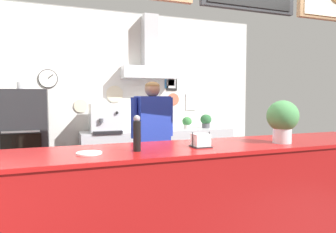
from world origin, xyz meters
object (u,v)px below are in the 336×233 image
(pepper_grinder, at_px, (137,134))
(shop_worker, at_px, (153,145))
(pizza_oven, at_px, (24,148))
(napkin_holder, at_px, (201,141))
(potted_rosemary, at_px, (206,120))
(potted_sage, at_px, (139,124))
(potted_thyme, at_px, (187,122))
(espresso_machine, at_px, (105,118))
(condiment_plate, at_px, (89,153))
(basil_vase, at_px, (282,120))

(pepper_grinder, bearing_deg, shop_worker, 67.80)
(pizza_oven, bearing_deg, napkin_holder, -56.37)
(potted_rosemary, bearing_deg, pepper_grinder, -127.03)
(pizza_oven, xyz_separation_m, potted_sage, (1.65, 0.23, 0.25))
(shop_worker, bearing_deg, potted_thyme, -137.18)
(potted_rosemary, bearing_deg, napkin_holder, -118.48)
(espresso_machine, bearing_deg, pizza_oven, -170.48)
(condiment_plate, bearing_deg, espresso_machine, 78.63)
(shop_worker, distance_m, potted_rosemary, 1.81)
(shop_worker, relative_size, potted_thyme, 8.26)
(potted_sage, bearing_deg, espresso_machine, -175.31)
(napkin_holder, bearing_deg, pizza_oven, 123.63)
(potted_rosemary, distance_m, condiment_plate, 3.34)
(potted_sage, distance_m, pepper_grinder, 2.60)
(potted_sage, distance_m, potted_thyme, 0.85)
(pizza_oven, distance_m, napkin_holder, 2.74)
(potted_sage, xyz_separation_m, napkin_holder, (-0.14, -2.50, 0.07))
(potted_thyme, bearing_deg, napkin_holder, -111.69)
(shop_worker, xyz_separation_m, basil_vase, (0.77, -1.36, 0.38))
(potted_thyme, bearing_deg, pizza_oven, -174.83)
(pizza_oven, bearing_deg, potted_thyme, 5.17)
(potted_rosemary, height_order, napkin_holder, napkin_holder)
(potted_thyme, distance_m, basil_vase, 2.57)
(potted_rosemary, distance_m, potted_thyme, 0.36)
(basil_vase, height_order, condiment_plate, basil_vase)
(napkin_holder, distance_m, pepper_grinder, 0.54)
(pizza_oven, xyz_separation_m, basil_vase, (2.28, -2.32, 0.48))
(espresso_machine, relative_size, napkin_holder, 3.04)
(potted_rosemary, height_order, potted_sage, potted_rosemary)
(espresso_machine, xyz_separation_m, potted_thyme, (1.38, 0.04, -0.10))
(condiment_plate, bearing_deg, potted_rosemary, 48.04)
(napkin_holder, xyz_separation_m, condiment_plate, (-0.88, 0.01, -0.04))
(shop_worker, height_order, potted_sage, shop_worker)
(pizza_oven, bearing_deg, espresso_machine, 9.52)
(pizza_oven, relative_size, basil_vase, 4.45)
(espresso_machine, relative_size, pepper_grinder, 1.72)
(potted_rosemary, xyz_separation_m, pepper_grinder, (-1.88, -2.50, 0.14))
(basil_vase, bearing_deg, pepper_grinder, 177.74)
(shop_worker, distance_m, pepper_grinder, 1.44)
(shop_worker, relative_size, basil_vase, 4.40)
(napkin_holder, height_order, condiment_plate, napkin_holder)
(basil_vase, xyz_separation_m, pepper_grinder, (-1.30, 0.05, -0.07))
(napkin_holder, bearing_deg, potted_thyme, 68.31)
(potted_thyme, bearing_deg, shop_worker, -129.75)
(shop_worker, xyz_separation_m, napkin_holder, (-0.00, -1.30, 0.22))
(condiment_plate, distance_m, pepper_grinder, 0.37)
(espresso_machine, relative_size, condiment_plate, 2.56)
(shop_worker, relative_size, potted_rosemary, 6.98)
(pizza_oven, bearing_deg, condiment_plate, -74.44)
(potted_rosemary, relative_size, basil_vase, 0.63)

